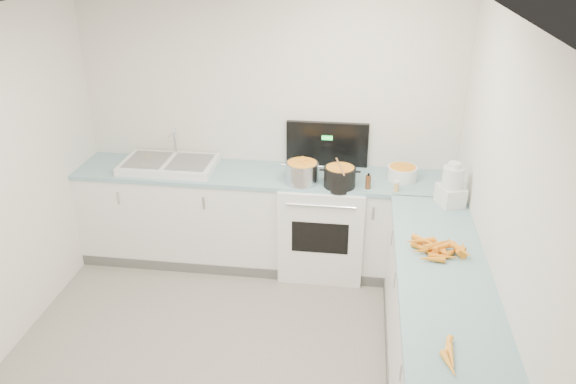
# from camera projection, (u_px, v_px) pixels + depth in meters

# --- Properties ---
(ceiling) EXTENTS (3.50, 4.00, 0.00)m
(ceiling) POSITION_uv_depth(u_px,v_px,m) (203.00, 28.00, 2.94)
(ceiling) COLOR silver
(ceiling) RESTS_ON ground
(wall_back) EXTENTS (3.50, 0.00, 2.50)m
(wall_back) POSITION_uv_depth(u_px,v_px,m) (269.00, 130.00, 5.27)
(wall_back) COLOR silver
(wall_back) RESTS_ON ground
(wall_right) EXTENTS (0.00, 4.00, 2.50)m
(wall_right) POSITION_uv_depth(u_px,v_px,m) (509.00, 255.00, 3.27)
(wall_right) COLOR silver
(wall_right) RESTS_ON ground
(counter_back) EXTENTS (3.50, 0.62, 0.94)m
(counter_back) POSITION_uv_depth(u_px,v_px,m) (265.00, 218.00, 5.33)
(counter_back) COLOR white
(counter_back) RESTS_ON ground
(counter_right) EXTENTS (0.62, 2.20, 0.94)m
(counter_right) POSITION_uv_depth(u_px,v_px,m) (436.00, 325.00, 3.90)
(counter_right) COLOR white
(counter_right) RESTS_ON ground
(stove) EXTENTS (0.76, 0.65, 1.36)m
(stove) POSITION_uv_depth(u_px,v_px,m) (323.00, 222.00, 5.25)
(stove) COLOR white
(stove) RESTS_ON ground
(sink) EXTENTS (0.86, 0.52, 0.31)m
(sink) POSITION_uv_depth(u_px,v_px,m) (169.00, 164.00, 5.23)
(sink) COLOR white
(sink) RESTS_ON counter_back
(steel_pot) EXTENTS (0.37, 0.37, 0.21)m
(steel_pot) POSITION_uv_depth(u_px,v_px,m) (302.00, 174.00, 4.91)
(steel_pot) COLOR silver
(steel_pot) RESTS_ON stove
(black_pot) EXTENTS (0.29, 0.29, 0.20)m
(black_pot) POSITION_uv_depth(u_px,v_px,m) (340.00, 178.00, 4.84)
(black_pot) COLOR black
(black_pot) RESTS_ON stove
(wooden_spoon) EXTENTS (0.10, 0.37, 0.02)m
(wooden_spoon) POSITION_uv_depth(u_px,v_px,m) (340.00, 166.00, 4.80)
(wooden_spoon) COLOR #AD7A47
(wooden_spoon) RESTS_ON black_pot
(mixing_bowl) EXTENTS (0.30, 0.30, 0.12)m
(mixing_bowl) POSITION_uv_depth(u_px,v_px,m) (402.00, 173.00, 4.98)
(mixing_bowl) COLOR white
(mixing_bowl) RESTS_ON counter_back
(extract_bottle) EXTENTS (0.05, 0.05, 0.12)m
(extract_bottle) POSITION_uv_depth(u_px,v_px,m) (368.00, 182.00, 4.81)
(extract_bottle) COLOR #593319
(extract_bottle) RESTS_ON counter_back
(spice_jar) EXTENTS (0.05, 0.05, 0.08)m
(spice_jar) POSITION_uv_depth(u_px,v_px,m) (396.00, 187.00, 4.76)
(spice_jar) COLOR #E5B266
(spice_jar) RESTS_ON counter_back
(food_processor) EXTENTS (0.24, 0.27, 0.36)m
(food_processor) POSITION_uv_depth(u_px,v_px,m) (452.00, 187.00, 4.49)
(food_processor) COLOR white
(food_processor) RESTS_ON counter_right
(carrot_pile) EXTENTS (0.44, 0.30, 0.09)m
(carrot_pile) POSITION_uv_depth(u_px,v_px,m) (440.00, 248.00, 3.87)
(carrot_pile) COLOR orange
(carrot_pile) RESTS_ON counter_right
(peeled_carrots) EXTENTS (0.09, 0.30, 0.04)m
(peeled_carrots) POSITION_uv_depth(u_px,v_px,m) (449.00, 356.00, 2.92)
(peeled_carrots) COLOR orange
(peeled_carrots) RESTS_ON counter_right
(peelings) EXTENTS (0.19, 0.29, 0.01)m
(peelings) POSITION_uv_depth(u_px,v_px,m) (148.00, 158.00, 5.27)
(peelings) COLOR tan
(peelings) RESTS_ON sink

